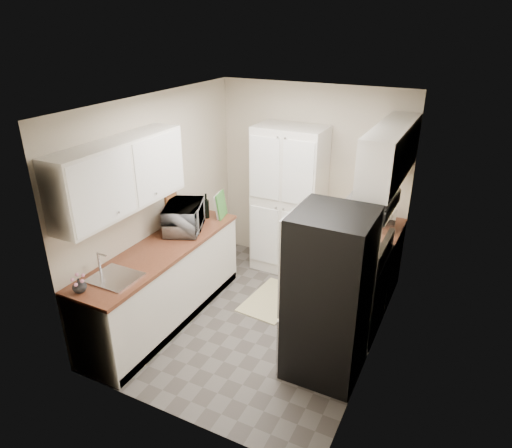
% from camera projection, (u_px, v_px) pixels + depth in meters
% --- Properties ---
extents(ground, '(3.20, 3.20, 0.00)m').
position_uv_depth(ground, '(258.00, 320.00, 5.34)').
color(ground, '#56514C').
rests_on(ground, ground).
extents(room_shell, '(2.64, 3.24, 2.52)m').
position_uv_depth(room_shell, '(257.00, 189.00, 4.67)').
color(room_shell, beige).
rests_on(room_shell, ground).
extents(pantry_cabinet, '(0.90, 0.55, 2.00)m').
position_uv_depth(pantry_cabinet, '(289.00, 201.00, 6.08)').
color(pantry_cabinet, silver).
rests_on(pantry_cabinet, ground).
extents(base_cabinet_left, '(0.60, 2.30, 0.88)m').
position_uv_depth(base_cabinet_left, '(164.00, 285.00, 5.22)').
color(base_cabinet_left, silver).
rests_on(base_cabinet_left, ground).
extents(countertop_left, '(0.63, 2.33, 0.04)m').
position_uv_depth(countertop_left, '(161.00, 249.00, 5.03)').
color(countertop_left, brown).
rests_on(countertop_left, base_cabinet_left).
extents(base_cabinet_right, '(0.60, 0.80, 0.88)m').
position_uv_depth(base_cabinet_right, '(371.00, 261.00, 5.73)').
color(base_cabinet_right, silver).
rests_on(base_cabinet_right, ground).
extents(countertop_right, '(0.63, 0.83, 0.04)m').
position_uv_depth(countertop_right, '(375.00, 228.00, 5.54)').
color(countertop_right, brown).
rests_on(countertop_right, base_cabinet_right).
extents(electric_range, '(0.71, 0.78, 1.13)m').
position_uv_depth(electric_range, '(352.00, 289.00, 5.07)').
color(electric_range, '#B7B7BC').
rests_on(electric_range, ground).
extents(refrigerator, '(0.70, 0.72, 1.70)m').
position_uv_depth(refrigerator, '(329.00, 296.00, 4.28)').
color(refrigerator, '#B7B7BC').
rests_on(refrigerator, ground).
extents(microwave, '(0.60, 0.70, 0.33)m').
position_uv_depth(microwave, '(184.00, 217.00, 5.38)').
color(microwave, '#B3B3B8').
rests_on(microwave, countertop_left).
extents(wine_bottle, '(0.07, 0.07, 0.29)m').
position_uv_depth(wine_bottle, '(206.00, 207.00, 5.72)').
color(wine_bottle, black).
rests_on(wine_bottle, countertop_left).
extents(flower_vase, '(0.15, 0.15, 0.14)m').
position_uv_depth(flower_vase, '(79.00, 285.00, 4.19)').
color(flower_vase, white).
rests_on(flower_vase, countertop_left).
extents(cutting_board, '(0.07, 0.26, 0.33)m').
position_uv_depth(cutting_board, '(221.00, 205.00, 5.73)').
color(cutting_board, '#3D8336').
rests_on(cutting_board, countertop_left).
extents(toaster_oven, '(0.31, 0.37, 0.20)m').
position_uv_depth(toaster_oven, '(384.00, 221.00, 5.44)').
color(toaster_oven, '#A8A8AC').
rests_on(toaster_oven, countertop_right).
extents(fruit_basket, '(0.25, 0.25, 0.09)m').
position_uv_depth(fruit_basket, '(384.00, 209.00, 5.41)').
color(fruit_basket, orange).
rests_on(fruit_basket, toaster_oven).
extents(kitchen_mat, '(0.63, 0.93, 0.01)m').
position_uv_depth(kitchen_mat, '(273.00, 300.00, 5.71)').
color(kitchen_mat, '#CDC289').
rests_on(kitchen_mat, ground).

